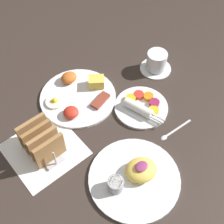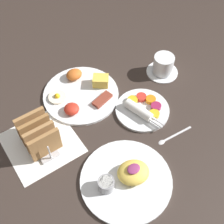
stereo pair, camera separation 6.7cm
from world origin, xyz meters
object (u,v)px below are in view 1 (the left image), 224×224
at_px(plate_breakfast, 78,95).
at_px(plate_foreground, 135,177).
at_px(plate_condiments, 141,106).
at_px(toast_rack, 42,141).
at_px(coffee_cup, 156,62).

relative_size(plate_breakfast, plate_foreground, 0.99).
relative_size(plate_breakfast, plate_condiments, 1.36).
bearing_deg(toast_rack, plate_foreground, -59.77).
distance_m(plate_breakfast, coffee_cup, 0.33).
relative_size(plate_condiments, plate_foreground, 0.73).
bearing_deg(plate_foreground, toast_rack, 120.23).
xyz_separation_m(toast_rack, coffee_cup, (0.53, 0.03, -0.02)).
bearing_deg(coffee_cup, plate_condiments, -149.16).
height_order(plate_foreground, coffee_cup, coffee_cup).
bearing_deg(coffee_cup, toast_rack, -177.01).
xyz_separation_m(plate_breakfast, coffee_cup, (0.31, -0.08, 0.03)).
bearing_deg(plate_breakfast, plate_condiments, -53.00).
bearing_deg(toast_rack, plate_breakfast, 26.48).
bearing_deg(plate_breakfast, toast_rack, -153.52).
xyz_separation_m(plate_condiments, coffee_cup, (0.18, 0.11, 0.02)).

